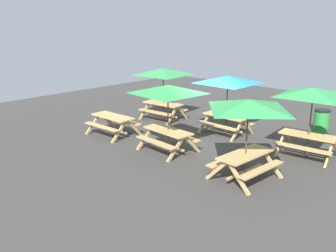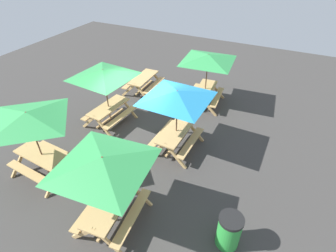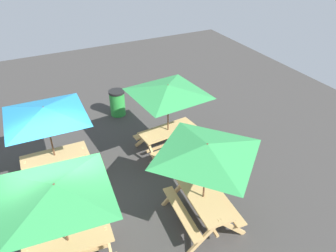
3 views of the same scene
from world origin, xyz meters
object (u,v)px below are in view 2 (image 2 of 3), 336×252
object	(u,v)px
picnic_table_1	(104,78)
picnic_table_5	(144,81)
picnic_table_2	(177,100)
picnic_table_3	(29,121)
picnic_table_4	(208,62)
trash_bin_green	(229,231)
picnic_table_0	(104,167)

from	to	relation	value
picnic_table_1	picnic_table_5	xyz separation A→B (m)	(2.84, 0.10, -1.43)
picnic_table_1	picnic_table_2	bearing A→B (deg)	-90.30
picnic_table_1	picnic_table_3	size ratio (longest dim) A/B	1.21
picnic_table_1	picnic_table_2	xyz separation A→B (m)	(-0.26, -3.02, 0.00)
picnic_table_4	trash_bin_green	size ratio (longest dim) A/B	2.88
picnic_table_1	picnic_table_5	bearing A→B (deg)	6.67
picnic_table_4	picnic_table_5	distance (m)	3.32
picnic_table_0	picnic_table_2	size ratio (longest dim) A/B	1.00
picnic_table_2	picnic_table_5	size ratio (longest dim) A/B	1.55
picnic_table_2	trash_bin_green	distance (m)	4.04
picnic_table_0	picnic_table_5	bearing A→B (deg)	18.35
picnic_table_0	picnic_table_3	distance (m)	3.00
picnic_table_0	trash_bin_green	distance (m)	3.29
picnic_table_4	trash_bin_green	world-z (taller)	picnic_table_4
picnic_table_1	picnic_table_2	distance (m)	3.03
picnic_table_4	trash_bin_green	bearing A→B (deg)	-160.51
picnic_table_4	picnic_table_3	bearing A→B (deg)	148.58
picnic_table_2	picnic_table_3	xyz separation A→B (m)	(-2.88, 3.19, 0.00)
picnic_table_5	picnic_table_2	bearing A→B (deg)	-136.17
picnic_table_3	picnic_table_5	size ratio (longest dim) A/B	1.28
picnic_table_0	picnic_table_5	world-z (taller)	picnic_table_0
picnic_table_4	trash_bin_green	distance (m)	6.75
picnic_table_0	picnic_table_1	xyz separation A→B (m)	(3.66, 2.78, 0.00)
picnic_table_0	picnic_table_5	size ratio (longest dim) A/B	1.54
picnic_table_2	picnic_table_3	world-z (taller)	same
picnic_table_4	trash_bin_green	xyz separation A→B (m)	(-5.99, -2.73, -1.49)
picnic_table_0	picnic_table_5	xyz separation A→B (m)	(6.51, 2.88, -1.43)
picnic_table_5	picnic_table_3	bearing A→B (deg)	178.05
picnic_table_5	trash_bin_green	size ratio (longest dim) A/B	1.87
picnic_table_2	picnic_table_5	distance (m)	4.63
picnic_table_1	picnic_table_5	world-z (taller)	picnic_table_1
picnic_table_2	picnic_table_3	distance (m)	4.30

